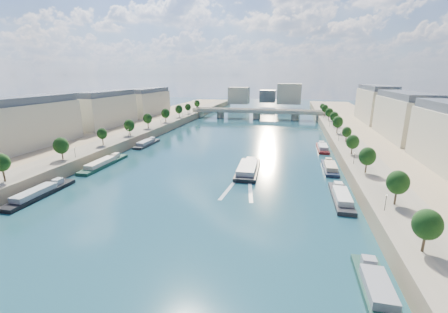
% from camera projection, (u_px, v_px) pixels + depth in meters
% --- Properties ---
extents(ground, '(700.00, 700.00, 0.00)m').
position_uv_depth(ground, '(223.00, 158.00, 135.86)').
color(ground, '#0B2734').
rests_on(ground, ground).
extents(quay_left, '(44.00, 520.00, 5.00)m').
position_uv_depth(quay_left, '(84.00, 145.00, 150.64)').
color(quay_left, '#9E8460').
rests_on(quay_left, ground).
extents(quay_right, '(44.00, 520.00, 5.00)m').
position_uv_depth(quay_right, '(398.00, 163.00, 119.77)').
color(quay_right, '#9E8460').
rests_on(quay_right, ground).
extents(pave_left, '(14.00, 520.00, 0.10)m').
position_uv_depth(pave_left, '(110.00, 141.00, 146.75)').
color(pave_left, gray).
rests_on(pave_left, quay_left).
extents(pave_right, '(14.00, 520.00, 0.10)m').
position_uv_depth(pave_right, '(358.00, 154.00, 122.31)').
color(pave_right, gray).
rests_on(pave_right, quay_right).
extents(trees_left, '(4.80, 268.80, 8.26)m').
position_uv_depth(trees_left, '(115.00, 130.00, 146.77)').
color(trees_left, '#382B1E').
rests_on(trees_left, ground).
extents(trees_right, '(4.80, 268.80, 8.26)m').
position_uv_depth(trees_right, '(350.00, 136.00, 130.71)').
color(trees_right, '#382B1E').
rests_on(trees_right, ground).
extents(lamps_left, '(0.36, 200.36, 4.28)m').
position_uv_depth(lamps_left, '(105.00, 140.00, 135.66)').
color(lamps_left, black).
rests_on(lamps_left, ground).
extents(lamps_right, '(0.36, 200.36, 4.28)m').
position_uv_depth(lamps_right, '(345.00, 145.00, 127.26)').
color(lamps_right, black).
rests_on(lamps_right, ground).
extents(buildings_left, '(16.00, 226.00, 23.20)m').
position_uv_depth(buildings_left, '(74.00, 113.00, 161.02)').
color(buildings_left, beige).
rests_on(buildings_left, ground).
extents(buildings_right, '(16.00, 226.00, 23.20)m').
position_uv_depth(buildings_right, '(428.00, 125.00, 124.58)').
color(buildings_right, beige).
rests_on(buildings_right, ground).
extents(skyline, '(79.00, 42.00, 22.00)m').
position_uv_depth(skyline, '(269.00, 95.00, 337.75)').
color(skyline, beige).
rests_on(skyline, ground).
extents(bridge, '(112.00, 12.00, 8.15)m').
position_uv_depth(bridge, '(257.00, 113.00, 255.82)').
color(bridge, '#C1B79E').
rests_on(bridge, ground).
extents(tour_barge, '(9.09, 28.15, 3.79)m').
position_uv_depth(tour_barge, '(248.00, 169.00, 116.66)').
color(tour_barge, black).
rests_on(tour_barge, ground).
extents(wake, '(10.76, 26.01, 0.04)m').
position_uv_depth(wake, '(241.00, 186.00, 101.32)').
color(wake, silver).
rests_on(wake, ground).
extents(moored_barges_left, '(5.00, 160.87, 3.60)m').
position_uv_depth(moored_barges_left, '(47.00, 190.00, 95.59)').
color(moored_barges_left, '#1A203B').
rests_on(moored_barges_left, ground).
extents(moored_barges_right, '(5.00, 160.42, 3.60)m').
position_uv_depth(moored_barges_right, '(344.00, 204.00, 85.51)').
color(moored_barges_right, black).
rests_on(moored_barges_right, ground).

